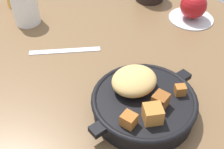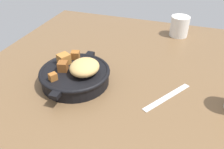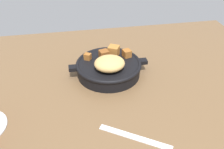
% 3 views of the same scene
% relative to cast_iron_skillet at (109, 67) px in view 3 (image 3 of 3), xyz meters
% --- Properties ---
extents(ground_plane, '(1.07, 0.97, 0.02)m').
position_rel_cast_iron_skillet_xyz_m(ground_plane, '(-0.04, 0.13, -0.04)').
color(ground_plane, brown).
extents(cast_iron_skillet, '(0.25, 0.21, 0.08)m').
position_rel_cast_iron_skillet_xyz_m(cast_iron_skillet, '(0.00, 0.00, 0.00)').
color(cast_iron_skillet, black).
rests_on(cast_iron_skillet, ground_plane).
extents(butter_knife, '(0.16, 0.11, 0.00)m').
position_rel_cast_iron_skillet_xyz_m(butter_knife, '(-0.02, 0.27, -0.03)').
color(butter_knife, silver).
rests_on(butter_knife, ground_plane).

